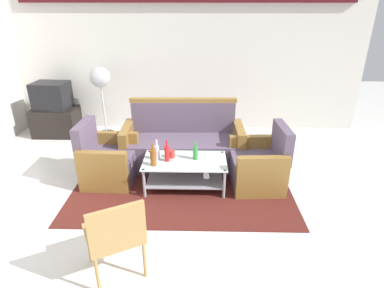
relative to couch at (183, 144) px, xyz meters
name	(u,v)px	position (x,y,z in m)	size (l,w,h in m)	color
ground_plane	(178,222)	(0.00, -1.47, -0.32)	(14.00, 14.00, 0.00)	silver
wall_back	(187,51)	(0.00, 1.59, 1.16)	(6.52, 0.19, 2.80)	silver
rug	(182,183)	(0.02, -0.62, -0.31)	(2.92, 2.03, 0.01)	#511E19
couch	(183,144)	(0.00, 0.00, 0.00)	(1.81, 0.77, 0.96)	#5B4C60
armchair_left	(108,161)	(-1.03, -0.53, -0.03)	(0.73, 0.79, 0.85)	#5B4C60
armchair_right	(259,166)	(1.06, -0.62, -0.03)	(0.74, 0.80, 0.85)	#5B4C60
coffee_table	(185,170)	(0.06, -0.71, -0.04)	(1.10, 0.60, 0.40)	silver
bottle_green	(195,153)	(0.20, -0.67, 0.19)	(0.06, 0.06, 0.25)	#2D8C38
bottle_brown	(153,157)	(-0.34, -0.86, 0.21)	(0.08, 0.08, 0.31)	brown
bottle_clear	(157,152)	(-0.31, -0.69, 0.20)	(0.07, 0.07, 0.28)	silver
bottle_red	(167,153)	(-0.17, -0.73, 0.21)	(0.06, 0.06, 0.30)	red
cup	(172,154)	(-0.12, -0.63, 0.14)	(0.08, 0.08, 0.10)	red
tv_stand	(56,122)	(-2.42, 1.08, -0.06)	(0.80, 0.50, 0.52)	black
television	(52,96)	(-2.42, 1.09, 0.44)	(0.64, 0.50, 0.48)	black
pedestal_fan	(100,81)	(-1.52, 1.13, 0.70)	(0.36, 0.36, 1.27)	#2D2D33
wicker_chair	(115,233)	(-0.48, -2.26, 0.18)	(0.65, 0.65, 0.84)	#AD844C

